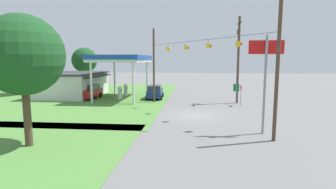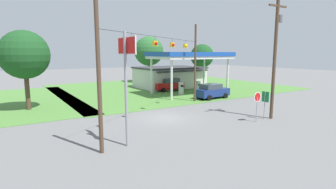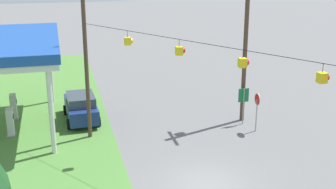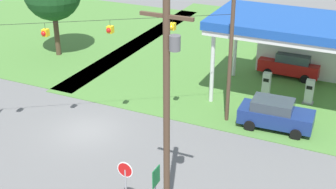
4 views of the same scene
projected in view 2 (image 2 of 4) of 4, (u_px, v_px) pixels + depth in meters
The scene contains 16 objects.
ground_plane at pixel (164, 118), 23.03m from camera, with size 160.00×160.00×0.00m, color slate.
grass_verge_station_corner at pixel (171, 87), 44.06m from camera, with size 36.00×28.00×0.04m, color #4C7F38.
gas_station_canopy at pixel (190, 56), 35.59m from camera, with size 10.71×6.43×5.80m.
gas_station_store at pixel (169, 77), 43.61m from camera, with size 10.47×8.11×3.41m.
fuel_pump_near at pixel (181, 89), 35.50m from camera, with size 0.71×0.56×1.77m.
fuel_pump_far at pixel (198, 87), 37.06m from camera, with size 0.71×0.56×1.77m.
car_at_pumps_front at pixel (212, 91), 32.73m from camera, with size 4.55×2.26×1.87m.
car_at_pumps_rear at pixel (169, 84), 39.52m from camera, with size 4.63×2.19×1.92m.
stop_sign_roadside at pixel (257, 100), 21.47m from camera, with size 0.80×0.08×2.50m.
stop_sign_overhead at pixel (126, 65), 15.38m from camera, with size 0.22×2.51×6.91m.
route_sign at pixel (265, 99), 22.49m from camera, with size 0.10×0.70×2.40m.
utility_pole_main at pixel (275, 52), 22.04m from camera, with size 2.20×0.44×10.28m.
signal_span_gantry at pixel (164, 63), 22.27m from camera, with size 14.80×10.24×8.90m.
tree_behind_station at pixel (149, 51), 50.26m from camera, with size 5.61×5.61×8.85m.
tree_west_verge at pixel (24, 55), 25.49m from camera, with size 4.74×4.74×7.87m.
tree_far_back at pixel (202, 56), 48.66m from camera, with size 4.33×4.33×7.32m.
Camera 2 is at (-11.73, -19.12, 5.65)m, focal length 28.00 mm.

